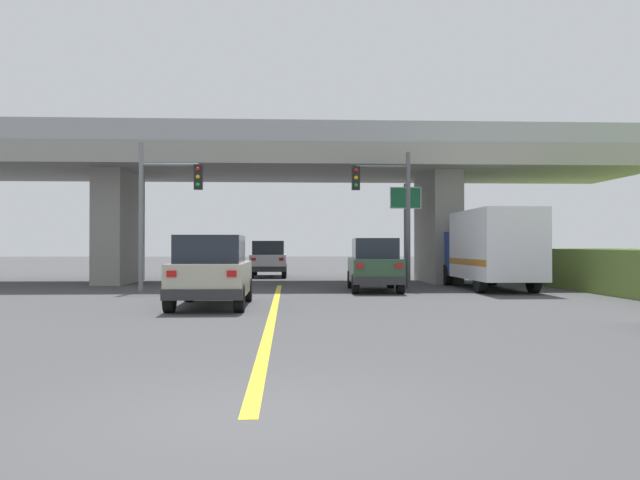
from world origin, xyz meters
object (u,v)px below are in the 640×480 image
(traffic_signal_nearside, at_px, (390,202))
(highway_sign, at_px, (406,211))
(suv_crossing, at_px, (374,265))
(box_truck, at_px, (490,248))
(traffic_signal_farside, at_px, (161,200))
(sedan_oncoming, at_px, (269,259))
(suv_lead, at_px, (212,271))

(traffic_signal_nearside, distance_m, highway_sign, 2.93)
(suv_crossing, bearing_deg, box_truck, 11.92)
(traffic_signal_nearside, height_order, traffic_signal_farside, traffic_signal_farside)
(traffic_signal_nearside, distance_m, traffic_signal_farside, 9.03)
(traffic_signal_nearside, xyz_separation_m, highway_sign, (1.14, 2.69, -0.23))
(box_truck, relative_size, traffic_signal_nearside, 1.30)
(sedan_oncoming, height_order, traffic_signal_nearside, traffic_signal_nearside)
(traffic_signal_nearside, bearing_deg, sedan_oncoming, 115.94)
(suv_crossing, height_order, traffic_signal_farside, traffic_signal_farside)
(box_truck, distance_m, highway_sign, 4.60)
(suv_crossing, relative_size, highway_sign, 0.96)
(box_truck, height_order, traffic_signal_nearside, traffic_signal_nearside)
(suv_lead, xyz_separation_m, highway_sign, (7.41, 10.29, 2.27))
(suv_lead, relative_size, traffic_signal_nearside, 0.81)
(sedan_oncoming, distance_m, highway_sign, 10.48)
(sedan_oncoming, bearing_deg, box_truck, -50.95)
(suv_lead, relative_size, box_truck, 0.62)
(suv_crossing, relative_size, traffic_signal_farside, 0.76)
(suv_lead, xyz_separation_m, box_truck, (10.21, 7.03, 0.62))
(box_truck, xyz_separation_m, traffic_signal_nearside, (-3.94, 0.57, 1.87))
(traffic_signal_nearside, relative_size, traffic_signal_farside, 0.97)
(sedan_oncoming, bearing_deg, traffic_signal_farside, -107.86)
(box_truck, bearing_deg, suv_lead, -145.44)
(suv_lead, height_order, suv_crossing, same)
(suv_crossing, bearing_deg, suv_lead, -128.77)
(highway_sign, bearing_deg, traffic_signal_nearside, -112.98)
(suv_crossing, xyz_separation_m, highway_sign, (1.95, 4.05, 2.27))
(suv_crossing, height_order, box_truck, box_truck)
(suv_lead, bearing_deg, highway_sign, 54.25)
(traffic_signal_farside, bearing_deg, highway_sign, 19.88)
(suv_lead, height_order, box_truck, box_truck)
(suv_lead, height_order, highway_sign, highway_sign)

